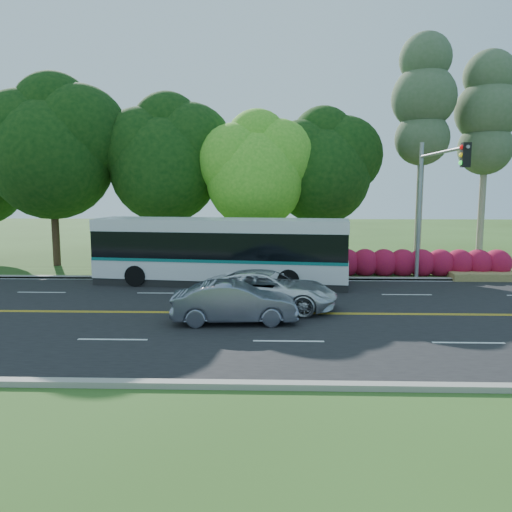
{
  "coord_description": "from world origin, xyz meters",
  "views": [
    {
      "loc": [
        -1.05,
        -18.45,
        4.69
      ],
      "look_at": [
        -1.68,
        2.0,
        1.93
      ],
      "focal_mm": 35.0,
      "sensor_mm": 36.0,
      "label": 1
    }
  ],
  "objects_px": {
    "transit_bus": "(221,252)",
    "sedan": "(235,302)",
    "traffic_signal": "(432,189)",
    "suv": "(268,290)"
  },
  "relations": [
    {
      "from": "transit_bus",
      "to": "sedan",
      "type": "height_order",
      "value": "transit_bus"
    },
    {
      "from": "traffic_signal",
      "to": "transit_bus",
      "type": "bearing_deg",
      "value": 178.03
    },
    {
      "from": "sedan",
      "to": "suv",
      "type": "bearing_deg",
      "value": -33.49
    },
    {
      "from": "transit_bus",
      "to": "sedan",
      "type": "distance_m",
      "value": 7.29
    },
    {
      "from": "transit_bus",
      "to": "traffic_signal",
      "type": "bearing_deg",
      "value": 5.25
    },
    {
      "from": "transit_bus",
      "to": "suv",
      "type": "relative_size",
      "value": 2.33
    },
    {
      "from": "suv",
      "to": "sedan",
      "type": "bearing_deg",
      "value": 161.64
    },
    {
      "from": "transit_bus",
      "to": "suv",
      "type": "xyz_separation_m",
      "value": [
        2.38,
        -5.04,
        -0.85
      ]
    },
    {
      "from": "sedan",
      "to": "transit_bus",
      "type": "bearing_deg",
      "value": 5.3
    },
    {
      "from": "traffic_signal",
      "to": "sedan",
      "type": "relative_size",
      "value": 1.6
    }
  ]
}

